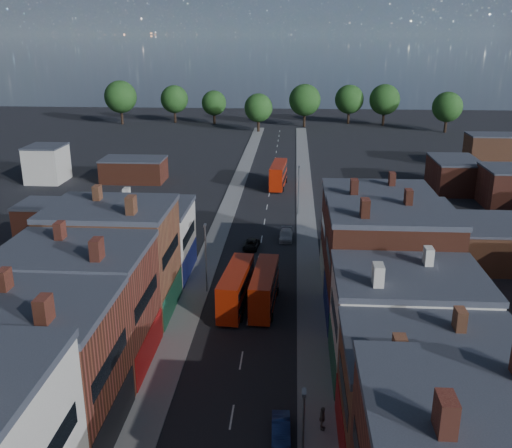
# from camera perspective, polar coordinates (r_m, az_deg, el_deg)

# --- Properties ---
(pavement_west) EXTENTS (3.00, 200.00, 0.12)m
(pavement_west) POSITION_cam_1_polar(r_m,az_deg,el_deg) (83.88, -3.79, -0.93)
(pavement_west) COLOR gray
(pavement_west) RESTS_ON ground
(pavement_east) EXTENTS (3.00, 200.00, 0.12)m
(pavement_east) POSITION_cam_1_polar(r_m,az_deg,el_deg) (83.21, 5.12, -1.12)
(pavement_east) COLOR gray
(pavement_east) RESTS_ON ground
(terrace_east) EXTENTS (12.00, 80.00, 11.29)m
(terrace_east) POSITION_cam_1_polar(r_m,az_deg,el_deg) (37.31, 19.18, -19.15)
(terrace_east) COLOR brown
(terrace_east) RESTS_ON ground
(lamp_post_1) EXTENTS (0.25, 0.70, 8.12)m
(lamp_post_1) POSITION_cam_1_polar(r_m,az_deg,el_deg) (36.62, 4.69, -20.71)
(lamp_post_1) COLOR slate
(lamp_post_1) RESTS_ON ground
(lamp_post_2) EXTENTS (0.25, 0.70, 8.12)m
(lamp_post_2) POSITION_cam_1_polar(r_m,az_deg,el_deg) (63.53, -5.05, -2.96)
(lamp_post_2) COLOR slate
(lamp_post_2) RESTS_ON ground
(lamp_post_3) EXTENTS (0.25, 0.70, 8.12)m
(lamp_post_3) POSITION_cam_1_polar(r_m,az_deg,el_deg) (91.39, 4.27, 3.73)
(lamp_post_3) COLOR slate
(lamp_post_3) RESTS_ON ground
(bus_0) EXTENTS (3.19, 10.13, 4.30)m
(bus_0) POSITION_cam_1_polar(r_m,az_deg,el_deg) (60.81, -2.01, -6.34)
(bus_0) COLOR red
(bus_0) RESTS_ON ground
(bus_1) EXTENTS (2.90, 9.89, 4.22)m
(bus_1) POSITION_cam_1_polar(r_m,az_deg,el_deg) (60.83, 0.84, -6.37)
(bus_1) COLOR #A22109
(bus_1) RESTS_ON ground
(bus_2) EXTENTS (3.24, 10.77, 4.59)m
(bus_2) POSITION_cam_1_polar(r_m,az_deg,el_deg) (109.05, 2.25, 4.98)
(bus_2) COLOR #A21C07
(bus_2) RESTS_ON ground
(car_1) EXTENTS (1.49, 3.92, 1.28)m
(car_1) POSITION_cam_1_polar(r_m,az_deg,el_deg) (43.87, 2.50, -19.82)
(car_1) COLOR navy
(car_1) RESTS_ON ground
(car_2) EXTENTS (2.28, 4.29, 1.15)m
(car_2) POSITION_cam_1_polar(r_m,az_deg,el_deg) (77.72, -0.48, -2.08)
(car_2) COLOR black
(car_2) RESTS_ON ground
(car_3) EXTENTS (1.94, 4.64, 1.34)m
(car_3) POSITION_cam_1_polar(r_m,az_deg,el_deg) (81.20, 3.01, -1.12)
(car_3) COLOR #B9B9B9
(car_3) RESTS_ON ground
(ped_3) EXTENTS (0.70, 1.18, 1.88)m
(ped_3) POSITION_cam_1_polar(r_m,az_deg,el_deg) (44.37, 6.65, -18.75)
(ped_3) COLOR #5F5951
(ped_3) RESTS_ON pavement_east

